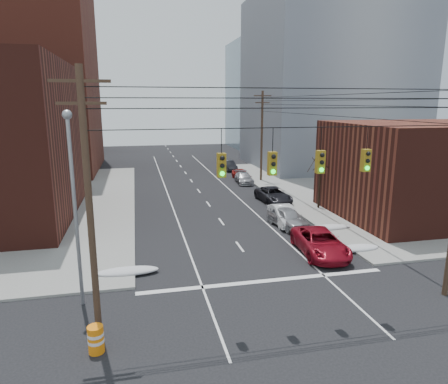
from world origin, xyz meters
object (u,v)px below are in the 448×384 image
parked_car_c (273,195)px  parked_car_f (229,166)px  parked_car_a (288,218)px  parked_car_d (244,178)px  red_pickup (320,242)px  lot_car_a (37,214)px  parked_car_e (241,174)px  lot_car_c (0,223)px  construction_barrel (96,339)px  parked_car_b (284,215)px  lot_car_d (8,198)px  lot_car_b (31,203)px

parked_car_c → parked_car_f: size_ratio=1.23×
parked_car_a → parked_car_d: parked_car_a is taller
red_pickup → lot_car_a: lot_car_a is taller
lot_car_a → parked_car_c: bearing=-84.3°
parked_car_e → parked_car_a: bearing=-100.5°
lot_car_c → construction_barrel: (8.23, -16.44, -0.37)m
red_pickup → lot_car_a: bearing=156.1°
parked_car_b → lot_car_c: bearing=178.0°
parked_car_a → parked_car_b: parked_car_a is taller
parked_car_f → parked_car_a: bearing=-96.9°
parked_car_a → lot_car_c: (-21.53, 2.80, 0.17)m
parked_car_a → parked_car_c: 8.06m
parked_car_b → parked_car_f: bearing=89.7°
parked_car_b → parked_car_d: bearing=88.9°
parked_car_a → parked_car_f: parked_car_a is taller
lot_car_d → construction_barrel: 26.73m
construction_barrel → lot_car_d: bearing=112.0°
parked_car_f → lot_car_d: bearing=-150.7°
parked_car_b → lot_car_b: lot_car_b is taller
parked_car_a → lot_car_b: lot_car_b is taller
parked_car_d → parked_car_b: bearing=-90.4°
lot_car_b → construction_barrel: bearing=-145.5°
lot_car_b → lot_car_d: size_ratio=1.16×
parked_car_b → construction_barrel: 19.66m
parked_car_d → construction_barrel: (-14.55, -31.27, -0.07)m
parked_car_b → parked_car_f: parked_car_b is taller
lot_car_b → red_pickup: bearing=-109.3°
red_pickup → lot_car_b: (-20.71, 14.81, 0.09)m
parked_car_b → parked_car_c: size_ratio=0.86×
parked_car_b → parked_car_c: parked_car_b is taller
parked_car_c → parked_car_d: 9.74m
lot_car_d → parked_car_a: bearing=-127.2°
parked_car_f → lot_car_a: bearing=-136.8°
red_pickup → parked_car_f: size_ratio=1.31×
parked_car_f → parked_car_d: bearing=-95.7°
red_pickup → parked_car_b: (0.05, 6.69, -0.04)m
parked_car_f → construction_barrel: parked_car_f is taller
construction_barrel → parked_car_e: bearing=66.2°
lot_car_c → lot_car_d: lot_car_c is taller
parked_car_c → parked_car_e: bearing=86.5°
red_pickup → construction_barrel: size_ratio=5.02×
parked_car_a → construction_barrel: (-13.30, -13.64, -0.20)m
lot_car_c → lot_car_d: (-1.77, 8.35, -0.04)m
parked_car_d → red_pickup: bearing=-89.3°
parked_car_c → lot_car_d: (-24.90, 3.25, 0.18)m
parked_car_a → lot_car_d: bearing=146.4°
parked_car_e → parked_car_f: bearing=84.1°
parked_car_c → parked_car_f: (0.00, 19.33, -0.03)m
parked_car_a → parked_car_c: (1.60, 7.90, -0.05)m
parked_car_e → parked_car_f: 7.12m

